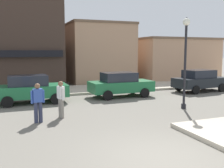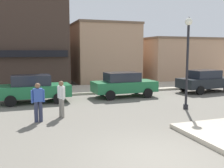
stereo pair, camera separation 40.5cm
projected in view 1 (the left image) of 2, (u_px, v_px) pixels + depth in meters
ground_plane at (164, 158)px, 7.11m from camera, size 160.00×160.00×0.00m
kerb_far at (68, 90)px, 18.96m from camera, size 80.00×4.00×0.15m
lamp_post at (186, 50)px, 12.93m from camera, size 0.36×0.36×4.54m
parked_car_nearest at (30, 89)px, 14.58m from camera, size 4.01×1.90×1.56m
parked_car_second at (121, 84)px, 16.60m from camera, size 4.03×1.94×1.56m
parked_car_third at (200, 80)px, 18.80m from camera, size 4.15×2.17×1.56m
pedestrian_crossing_near at (38, 102)px, 10.55m from camera, size 0.56×0.26×1.61m
pedestrian_crossing_far at (61, 98)px, 11.33m from camera, size 0.30×0.56×1.61m
building_storefront_left_near at (96, 53)px, 25.56m from camera, size 5.82×6.97×5.46m
building_storefront_left_mid at (169, 59)px, 27.93m from camera, size 8.13×6.94×4.20m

